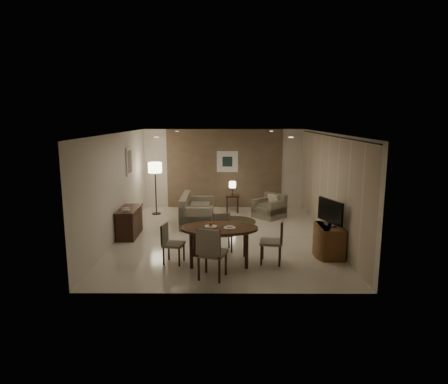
{
  "coord_description": "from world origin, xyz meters",
  "views": [
    {
      "loc": [
        0.05,
        -10.16,
        3.1
      ],
      "look_at": [
        0.0,
        0.2,
        1.15
      ],
      "focal_mm": 32.0,
      "sensor_mm": 36.0,
      "label": 1
    }
  ],
  "objects_px": {
    "side_table": "(232,203)",
    "chair_far": "(223,233)",
    "chair_left": "(174,244)",
    "sofa": "(197,209)",
    "dining_table": "(219,245)",
    "chair_right": "(271,241)",
    "console_desk": "(130,222)",
    "floor_lamp": "(156,188)",
    "armchair": "(269,206)",
    "tv_cabinet": "(330,241)",
    "chair_near": "(212,252)"
  },
  "relations": [
    {
      "from": "chair_right",
      "to": "side_table",
      "type": "distance_m",
      "value": 4.79
    },
    {
      "from": "console_desk",
      "to": "chair_left",
      "type": "height_order",
      "value": "chair_left"
    },
    {
      "from": "chair_left",
      "to": "sofa",
      "type": "height_order",
      "value": "chair_left"
    },
    {
      "from": "tv_cabinet",
      "to": "chair_near",
      "type": "distance_m",
      "value": 2.91
    },
    {
      "from": "console_desk",
      "to": "dining_table",
      "type": "height_order",
      "value": "dining_table"
    },
    {
      "from": "dining_table",
      "to": "armchair",
      "type": "distance_m",
      "value": 4.2
    },
    {
      "from": "sofa",
      "to": "armchair",
      "type": "distance_m",
      "value": 2.31
    },
    {
      "from": "armchair",
      "to": "floor_lamp",
      "type": "distance_m",
      "value": 3.67
    },
    {
      "from": "chair_near",
      "to": "chair_far",
      "type": "height_order",
      "value": "chair_near"
    },
    {
      "from": "side_table",
      "to": "floor_lamp",
      "type": "xyz_separation_m",
      "value": [
        -2.48,
        -0.33,
        0.56
      ]
    },
    {
      "from": "chair_near",
      "to": "chair_left",
      "type": "height_order",
      "value": "chair_near"
    },
    {
      "from": "chair_far",
      "to": "sofa",
      "type": "bearing_deg",
      "value": 97.99
    },
    {
      "from": "dining_table",
      "to": "chair_near",
      "type": "relative_size",
      "value": 1.6
    },
    {
      "from": "dining_table",
      "to": "side_table",
      "type": "height_order",
      "value": "dining_table"
    },
    {
      "from": "side_table",
      "to": "floor_lamp",
      "type": "distance_m",
      "value": 2.56
    },
    {
      "from": "chair_left",
      "to": "floor_lamp",
      "type": "bearing_deg",
      "value": 25.11
    },
    {
      "from": "chair_far",
      "to": "chair_left",
      "type": "bearing_deg",
      "value": -152.16
    },
    {
      "from": "chair_left",
      "to": "sofa",
      "type": "distance_m",
      "value": 3.29
    },
    {
      "from": "chair_near",
      "to": "chair_right",
      "type": "bearing_deg",
      "value": -128.95
    },
    {
      "from": "armchair",
      "to": "tv_cabinet",
      "type": "bearing_deg",
      "value": -27.05
    },
    {
      "from": "console_desk",
      "to": "tv_cabinet",
      "type": "distance_m",
      "value": 5.11
    },
    {
      "from": "chair_left",
      "to": "chair_right",
      "type": "xyz_separation_m",
      "value": [
        2.09,
        0.03,
        0.05
      ]
    },
    {
      "from": "chair_left",
      "to": "armchair",
      "type": "relative_size",
      "value": 1.05
    },
    {
      "from": "sofa",
      "to": "dining_table",
      "type": "bearing_deg",
      "value": -167.58
    },
    {
      "from": "sofa",
      "to": "armchair",
      "type": "relative_size",
      "value": 2.19
    },
    {
      "from": "chair_near",
      "to": "sofa",
      "type": "distance_m",
      "value": 4.12
    },
    {
      "from": "dining_table",
      "to": "chair_right",
      "type": "distance_m",
      "value": 1.12
    },
    {
      "from": "sofa",
      "to": "console_desk",
      "type": "bearing_deg",
      "value": 127.56
    },
    {
      "from": "chair_far",
      "to": "sofa",
      "type": "height_order",
      "value": "chair_far"
    },
    {
      "from": "chair_right",
      "to": "side_table",
      "type": "bearing_deg",
      "value": -161.62
    },
    {
      "from": "tv_cabinet",
      "to": "dining_table",
      "type": "bearing_deg",
      "value": -170.22
    },
    {
      "from": "side_table",
      "to": "chair_far",
      "type": "bearing_deg",
      "value": -94.1
    },
    {
      "from": "chair_far",
      "to": "chair_near",
      "type": "bearing_deg",
      "value": -106.42
    },
    {
      "from": "console_desk",
      "to": "side_table",
      "type": "bearing_deg",
      "value": 45.19
    },
    {
      "from": "floor_lamp",
      "to": "armchair",
      "type": "bearing_deg",
      "value": -7.07
    },
    {
      "from": "chair_far",
      "to": "side_table",
      "type": "xyz_separation_m",
      "value": [
        0.28,
        3.96,
        -0.15
      ]
    },
    {
      "from": "chair_right",
      "to": "sofa",
      "type": "bearing_deg",
      "value": -141.47
    },
    {
      "from": "floor_lamp",
      "to": "dining_table",
      "type": "bearing_deg",
      "value": -64.19
    },
    {
      "from": "chair_near",
      "to": "chair_right",
      "type": "height_order",
      "value": "chair_near"
    },
    {
      "from": "console_desk",
      "to": "chair_far",
      "type": "height_order",
      "value": "chair_far"
    },
    {
      "from": "tv_cabinet",
      "to": "chair_right",
      "type": "height_order",
      "value": "chair_right"
    },
    {
      "from": "chair_near",
      "to": "sofa",
      "type": "relative_size",
      "value": 0.58
    },
    {
      "from": "chair_right",
      "to": "side_table",
      "type": "relative_size",
      "value": 1.69
    },
    {
      "from": "chair_far",
      "to": "sofa",
      "type": "distance_m",
      "value": 2.6
    },
    {
      "from": "side_table",
      "to": "floor_lamp",
      "type": "relative_size",
      "value": 0.34
    },
    {
      "from": "armchair",
      "to": "chair_right",
      "type": "bearing_deg",
      "value": -48.48
    },
    {
      "from": "console_desk",
      "to": "tv_cabinet",
      "type": "relative_size",
      "value": 1.33
    },
    {
      "from": "console_desk",
      "to": "floor_lamp",
      "type": "xyz_separation_m",
      "value": [
        0.28,
        2.45,
        0.47
      ]
    },
    {
      "from": "console_desk",
      "to": "chair_near",
      "type": "height_order",
      "value": "chair_near"
    },
    {
      "from": "chair_far",
      "to": "side_table",
      "type": "height_order",
      "value": "chair_far"
    }
  ]
}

